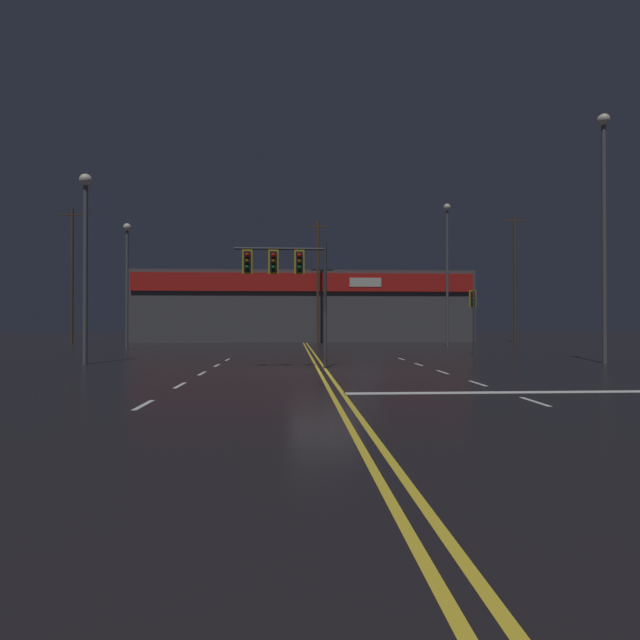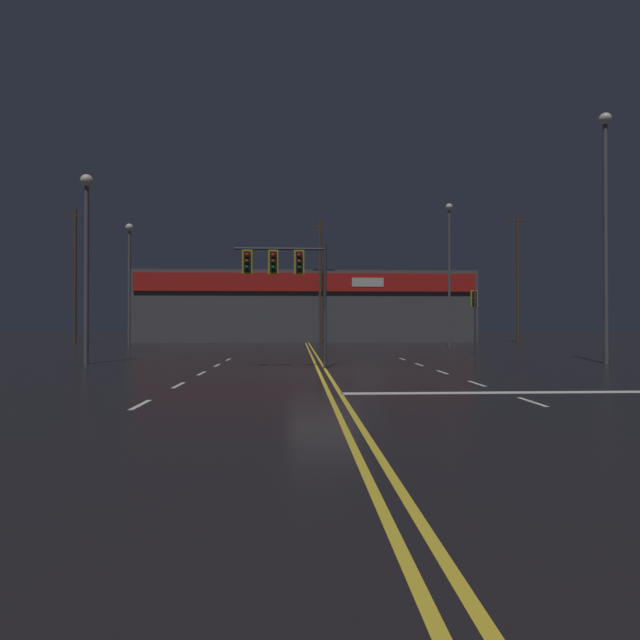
# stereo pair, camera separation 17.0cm
# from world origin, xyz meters

# --- Properties ---
(ground_plane) EXTENTS (200.00, 200.00, 0.00)m
(ground_plane) POSITION_xyz_m (0.00, 0.00, 0.00)
(ground_plane) COLOR black
(road_markings) EXTENTS (13.41, 60.00, 0.01)m
(road_markings) POSITION_xyz_m (0.80, -1.00, 0.00)
(road_markings) COLOR gold
(road_markings) RESTS_ON ground
(traffic_signal_median) EXTENTS (3.80, 0.36, 5.17)m
(traffic_signal_median) POSITION_xyz_m (-1.47, 1.90, 4.03)
(traffic_signal_median) COLOR #38383D
(traffic_signal_median) RESTS_ON ground
(traffic_signal_corner_northeast) EXTENTS (0.42, 0.36, 3.84)m
(traffic_signal_corner_northeast) POSITION_xyz_m (9.50, 10.37, 2.82)
(traffic_signal_corner_northeast) COLOR #38383D
(traffic_signal_corner_northeast) RESTS_ON ground
(streetlight_near_left) EXTENTS (0.56, 0.56, 8.66)m
(streetlight_near_left) POSITION_xyz_m (-10.57, 4.52, 5.59)
(streetlight_near_left) COLOR #59595E
(streetlight_near_left) RESTS_ON ground
(streetlight_near_right) EXTENTS (0.56, 0.56, 9.19)m
(streetlight_near_right) POSITION_xyz_m (-13.27, 18.45, 5.89)
(streetlight_near_right) COLOR #59595E
(streetlight_near_right) RESTS_ON ground
(streetlight_median_approach) EXTENTS (0.56, 0.56, 11.61)m
(streetlight_median_approach) POSITION_xyz_m (13.27, 3.73, 7.20)
(streetlight_median_approach) COLOR #59595E
(streetlight_median_approach) RESTS_ON ground
(streetlight_far_left) EXTENTS (0.56, 0.56, 11.36)m
(streetlight_far_left) POSITION_xyz_m (11.02, 20.13, 7.07)
(streetlight_far_left) COLOR #59595E
(streetlight_far_left) RESTS_ON ground
(building_backdrop) EXTENTS (35.03, 10.23, 7.33)m
(building_backdrop) POSITION_xyz_m (0.00, 36.40, 3.68)
(building_backdrop) COLOR #4C4C51
(building_backdrop) RESTS_ON ground
(utility_pole_row) EXTENTS (45.19, 0.26, 12.81)m
(utility_pole_row) POSITION_xyz_m (-0.04, 29.78, 6.46)
(utility_pole_row) COLOR #4C3828
(utility_pole_row) RESTS_ON ground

